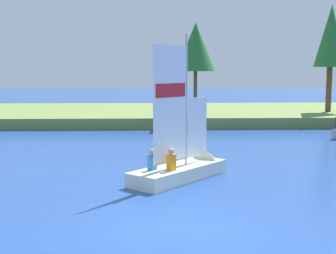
# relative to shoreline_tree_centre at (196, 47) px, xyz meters

# --- Properties ---
(ground_plane) EXTENTS (200.00, 200.00, 0.00)m
(ground_plane) POSITION_rel_shoreline_tree_centre_xyz_m (-2.50, -21.51, -5.46)
(ground_plane) COLOR #234793
(shore_bank) EXTENTS (80.00, 15.22, 0.74)m
(shore_bank) POSITION_rel_shoreline_tree_centre_xyz_m (-2.50, 5.32, -5.09)
(shore_bank) COLOR olive
(shore_bank) RESTS_ON ground
(shoreline_tree_centre) EXTENTS (2.78, 2.78, 6.41)m
(shoreline_tree_centre) POSITION_rel_shoreline_tree_centre_xyz_m (0.00, 0.00, 0.00)
(shoreline_tree_centre) COLOR brown
(shoreline_tree_centre) RESTS_ON shore_bank
(shoreline_tree_midright) EXTENTS (2.42, 2.42, 8.02)m
(shoreline_tree_midright) POSITION_rel_shoreline_tree_centre_xyz_m (10.43, 2.38, 0.90)
(shoreline_tree_midright) COLOR brown
(shoreline_tree_midright) RESTS_ON shore_bank
(sailboat) EXTENTS (3.96, 4.26, 5.39)m
(sailboat) POSITION_rel_shoreline_tree_centre_xyz_m (-1.74, -15.90, -5.03)
(sailboat) COLOR silver
(sailboat) RESTS_ON ground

